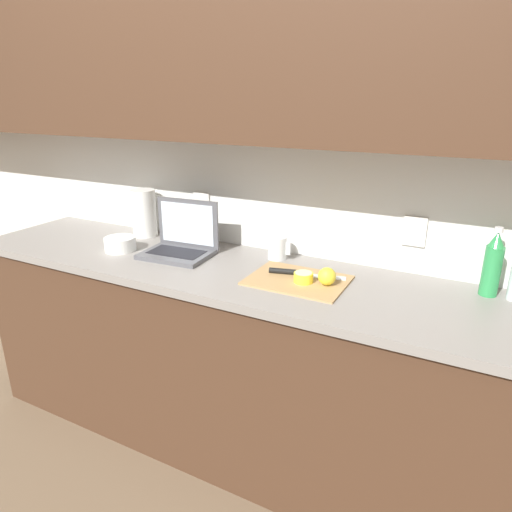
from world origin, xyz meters
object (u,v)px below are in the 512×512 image
Objects in this scene: laptop at (181,241)px; lemon_half_cut at (303,277)px; measuring_cup at (278,248)px; bowl_white at (120,244)px; paper_towel_roll at (144,213)px; lemon_whole_beside at (327,276)px; bottle_green_soda at (493,265)px; knife at (293,273)px; cutting_board at (298,280)px.

lemon_half_cut is at bearing -11.22° from laptop.
bowl_white is (-0.71, -0.24, -0.02)m from measuring_cup.
laptop is at bearing 18.56° from bowl_white.
lemon_half_cut is 0.31× the size of paper_towel_roll.
lemon_whole_beside is 0.66× the size of measuring_cup.
lemon_whole_beside is 0.59m from bottle_green_soda.
bottle_green_soda reaches higher than lemon_half_cut.
measuring_cup is (-0.85, -0.00, -0.07)m from bottle_green_soda.
bottle_green_soda is (0.55, 0.20, 0.08)m from lemon_whole_beside.
measuring_cup is 0.75m from bowl_white.
cutting_board is at bearing -58.38° from knife.
knife is at bearing -48.01° from measuring_cup.
paper_towel_roll is at bearing 155.13° from knife.
bottle_green_soda is (0.64, 0.22, 0.09)m from lemon_half_cut.
bowl_white is (-1.01, -0.04, -0.01)m from lemon_whole_beside.
laptop is at bearing -173.53° from bottle_green_soda.
measuring_cup is 0.76m from paper_towel_roll.
paper_towel_roll is (-1.61, 0.00, 0.00)m from bottle_green_soda.
lemon_whole_beside is (0.12, -0.00, 0.04)m from cutting_board.
lemon_whole_beside is 1.08m from paper_towel_roll.
lemon_half_cut reaches higher than cutting_board.
measuring_cup reaches higher than knife.
bowl_white is at bearing -161.40° from measuring_cup.
laptop reaches higher than measuring_cup.
cutting_board is at bearing -47.29° from measuring_cup.
lemon_half_cut is at bearing -168.74° from lemon_whole_beside.
knife is at bearing 4.93° from bowl_white.
knife is 0.93m from paper_towel_roll.
bowl_white is at bearing -165.95° from laptop.
lemon_whole_beside is 1.01m from bowl_white.
paper_towel_roll is at bearing 179.76° from measuring_cup.
lemon_whole_beside is at bearing -9.00° from laptop.
laptop is at bearing 174.78° from cutting_board.
bowl_white is at bearing -171.24° from bottle_green_soda.
knife is at bearing -10.45° from paper_towel_roll.
bowl_white is (-0.29, -0.10, -0.03)m from laptop.
bowl_white reaches higher than knife.
lemon_half_cut is 0.09m from lemon_whole_beside.
lemon_whole_beside is (0.15, -0.04, 0.03)m from knife.
laptop is 0.57m from knife.
lemon_half_cut is (0.06, -0.05, 0.01)m from knife.
laptop is at bearing 173.29° from lemon_half_cut.
paper_towel_roll is (-0.05, 0.24, 0.09)m from bowl_white.
lemon_whole_beside is at bearing -10.80° from paper_towel_roll.
cutting_board is 1.48× the size of bottle_green_soda.
lemon_whole_beside is 0.27× the size of bottle_green_soda.
lemon_half_cut is at bearing -45.63° from measuring_cup.
bottle_green_soda reaches higher than paper_towel_roll.
bottle_green_soda is at bearing 20.10° from lemon_whole_beside.
paper_towel_roll is at bearing 167.23° from lemon_half_cut.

